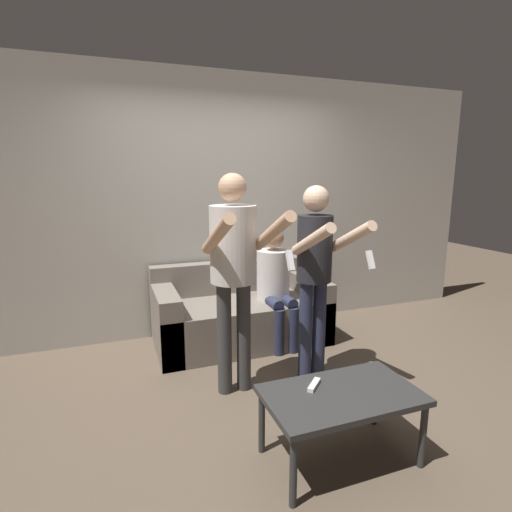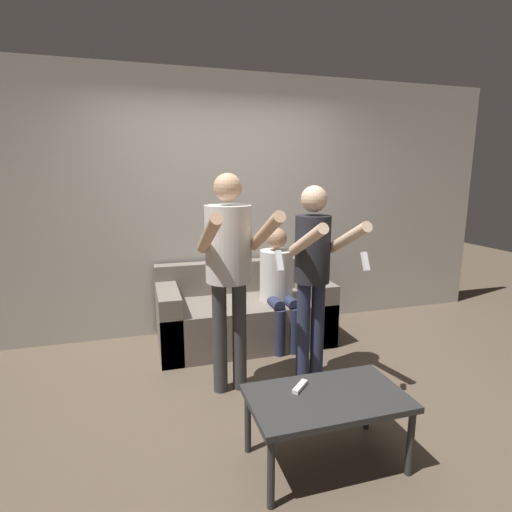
% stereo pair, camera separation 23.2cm
% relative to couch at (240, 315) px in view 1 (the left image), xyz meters
% --- Properties ---
extents(ground_plane, '(14.00, 14.00, 0.00)m').
position_rel_couch_xyz_m(ground_plane, '(-0.11, -1.13, -0.28)').
color(ground_plane, brown).
extents(wall_back, '(6.40, 0.06, 2.70)m').
position_rel_couch_xyz_m(wall_back, '(-0.11, 0.45, 1.07)').
color(wall_back, '#B7B2A8').
rests_on(wall_back, ground_plane).
extents(couch, '(1.69, 0.82, 0.77)m').
position_rel_couch_xyz_m(couch, '(0.00, 0.00, 0.00)').
color(couch, slate).
rests_on(couch, ground_plane).
extents(person_standing_left, '(0.46, 0.79, 1.68)m').
position_rel_couch_xyz_m(person_standing_left, '(-0.34, -0.92, 0.78)').
color(person_standing_left, '#383838').
rests_on(person_standing_left, ground_plane).
extents(person_standing_right, '(0.40, 0.69, 1.59)m').
position_rel_couch_xyz_m(person_standing_right, '(0.34, -0.92, 0.69)').
color(person_standing_right, '#282D47').
rests_on(person_standing_right, ground_plane).
extents(person_seated, '(0.33, 0.54, 1.17)m').
position_rel_couch_xyz_m(person_seated, '(0.32, -0.16, 0.37)').
color(person_seated, '#282D47').
rests_on(person_seated, ground_plane).
extents(coffee_table, '(0.90, 0.52, 0.43)m').
position_rel_couch_xyz_m(coffee_table, '(0.01, -1.86, 0.11)').
color(coffee_table, '#2D2D2D').
rests_on(coffee_table, ground_plane).
extents(remote_on_table, '(0.13, 0.13, 0.02)m').
position_rel_couch_xyz_m(remote_on_table, '(-0.11, -1.75, 0.17)').
color(remote_on_table, white).
rests_on(remote_on_table, coffee_table).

